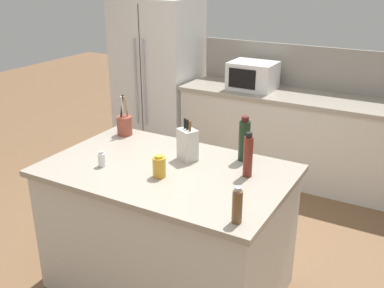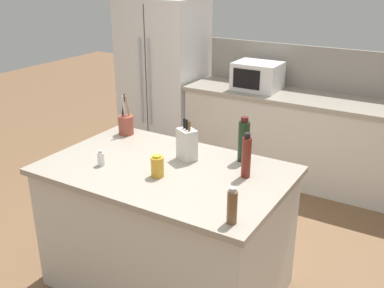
% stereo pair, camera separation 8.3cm
% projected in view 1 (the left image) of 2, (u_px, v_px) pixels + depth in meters
% --- Properties ---
extents(ground_plane, '(14.00, 14.00, 0.00)m').
position_uv_depth(ground_plane, '(169.00, 283.00, 3.33)').
color(ground_plane, brown).
extents(back_counter_run, '(2.67, 0.66, 0.94)m').
position_uv_depth(back_counter_run, '(301.00, 138.00, 4.80)').
color(back_counter_run, beige).
rests_on(back_counter_run, ground_plane).
extents(wall_backsplash, '(2.63, 0.03, 0.46)m').
position_uv_depth(wall_backsplash, '(316.00, 68.00, 4.79)').
color(wall_backsplash, gray).
rests_on(wall_backsplash, back_counter_run).
extents(kitchen_island, '(1.63, 1.02, 0.94)m').
position_uv_depth(kitchen_island, '(168.00, 228.00, 3.15)').
color(kitchen_island, beige).
rests_on(kitchen_island, ground_plane).
extents(refrigerator, '(0.95, 0.75, 1.85)m').
position_uv_depth(refrigerator, '(158.00, 76.00, 5.51)').
color(refrigerator, white).
rests_on(refrigerator, ground_plane).
extents(microwave, '(0.49, 0.39, 0.29)m').
position_uv_depth(microwave, '(253.00, 76.00, 4.84)').
color(microwave, white).
rests_on(microwave, back_counter_run).
extents(knife_block, '(0.16, 0.15, 0.29)m').
position_uv_depth(knife_block, '(188.00, 144.00, 3.07)').
color(knife_block, beige).
rests_on(knife_block, kitchen_island).
extents(utensil_crock, '(0.12, 0.12, 0.32)m').
position_uv_depth(utensil_crock, '(124.00, 125.00, 3.54)').
color(utensil_crock, brown).
rests_on(utensil_crock, kitchen_island).
extents(wine_bottle, '(0.08, 0.08, 0.32)m').
position_uv_depth(wine_bottle, '(244.00, 140.00, 3.05)').
color(wine_bottle, black).
rests_on(wine_bottle, kitchen_island).
extents(pepper_grinder, '(0.06, 0.06, 0.20)m').
position_uv_depth(pepper_grinder, '(237.00, 206.00, 2.32)').
color(pepper_grinder, brown).
rests_on(pepper_grinder, kitchen_island).
extents(honey_jar, '(0.08, 0.08, 0.15)m').
position_uv_depth(honey_jar, '(159.00, 167.00, 2.83)').
color(honey_jar, gold).
rests_on(honey_jar, kitchen_island).
extents(salt_shaker, '(0.05, 0.05, 0.11)m').
position_uv_depth(salt_shaker, '(102.00, 159.00, 2.99)').
color(salt_shaker, silver).
rests_on(salt_shaker, kitchen_island).
extents(vinegar_bottle, '(0.06, 0.06, 0.30)m').
position_uv_depth(vinegar_bottle, '(248.00, 156.00, 2.82)').
color(vinegar_bottle, maroon).
rests_on(vinegar_bottle, kitchen_island).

